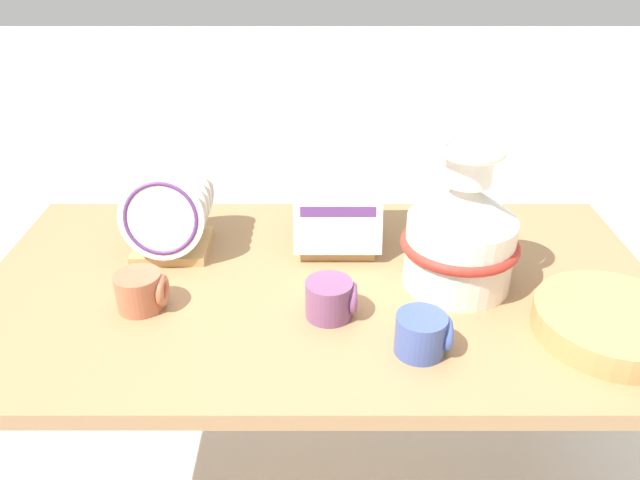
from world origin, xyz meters
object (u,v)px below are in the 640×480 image
dish_rack_square_plates (337,211)px  mug_terracotta_glaze (142,291)px  mug_plum_glaze (331,299)px  ceramic_vase (461,231)px  wicker_charger_stack (612,323)px  mug_cobalt_glaze (423,334)px  dish_rack_round_plates (169,218)px

dish_rack_square_plates → mug_terracotta_glaze: (-0.42, -0.27, -0.05)m
dish_rack_square_plates → mug_plum_glaze: 0.31m
ceramic_vase → dish_rack_square_plates: (-0.26, 0.18, -0.04)m
wicker_charger_stack → mug_cobalt_glaze: (-0.38, -0.05, 0.01)m
wicker_charger_stack → mug_plum_glaze: bearing=173.5°
mug_terracotta_glaze → dish_rack_square_plates: bearing=33.2°
wicker_charger_stack → mug_cobalt_glaze: size_ratio=2.87×
wicker_charger_stack → mug_plum_glaze: mug_plum_glaze is taller
dish_rack_square_plates → wicker_charger_stack: size_ratio=0.75×
wicker_charger_stack → mug_cobalt_glaze: mug_cobalt_glaze is taller
mug_plum_glaze → mug_cobalt_glaze: size_ratio=1.00×
mug_plum_glaze → dish_rack_round_plates: bearing=145.5°
dish_rack_square_plates → mug_plum_glaze: (-0.02, -0.30, -0.05)m
dish_rack_round_plates → mug_cobalt_glaze: size_ratio=2.07×
ceramic_vase → mug_terracotta_glaze: 0.69m
ceramic_vase → mug_cobalt_glaze: bearing=-114.6°
ceramic_vase → dish_rack_square_plates: 0.32m
wicker_charger_stack → mug_cobalt_glaze: bearing=-172.0°
dish_rack_square_plates → wicker_charger_stack: (0.54, -0.36, -0.06)m
mug_cobalt_glaze → mug_plum_glaze: bearing=145.7°
ceramic_vase → mug_plum_glaze: size_ratio=3.10×
ceramic_vase → dish_rack_round_plates: size_ratio=1.50×
dish_rack_round_plates → mug_cobalt_glaze: 0.68m
dish_rack_square_plates → mug_plum_glaze: bearing=-93.5°
dish_rack_square_plates → mug_plum_glaze: size_ratio=2.15×
wicker_charger_stack → dish_rack_round_plates: bearing=160.8°
ceramic_vase → mug_terracotta_glaze: size_ratio=3.10×
wicker_charger_stack → mug_plum_glaze: size_ratio=2.87×
ceramic_vase → dish_rack_square_plates: bearing=145.9°
wicker_charger_stack → mug_terracotta_glaze: (-0.95, 0.09, 0.01)m
mug_plum_glaze → dish_rack_square_plates: bearing=86.5°
dish_rack_square_plates → mug_cobalt_glaze: dish_rack_square_plates is taller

